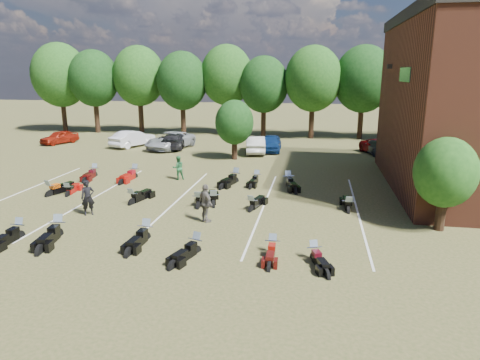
% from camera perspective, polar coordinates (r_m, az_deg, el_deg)
% --- Properties ---
extents(ground, '(160.00, 160.00, 0.00)m').
position_cam_1_polar(ground, '(20.96, -3.36, -5.80)').
color(ground, brown).
rests_on(ground, ground).
extents(car_0, '(2.94, 4.20, 1.33)m').
position_cam_1_polar(car_0, '(47.35, -22.94, 5.28)').
color(car_0, maroon).
rests_on(car_0, ground).
extents(car_1, '(3.34, 5.07, 1.58)m').
position_cam_1_polar(car_1, '(43.28, -14.11, 5.39)').
color(car_1, silver).
rests_on(car_1, ground).
extents(car_2, '(4.01, 6.19, 1.58)m').
position_cam_1_polar(car_2, '(41.29, -9.27, 5.23)').
color(car_2, '#95989D').
rests_on(car_2, ground).
extents(car_3, '(2.47, 5.19, 1.46)m').
position_cam_1_polar(car_3, '(41.39, -8.67, 5.19)').
color(car_3, black).
rests_on(car_3, ground).
extents(car_4, '(1.93, 4.43, 1.49)m').
position_cam_1_polar(car_4, '(39.62, 4.17, 4.92)').
color(car_4, navy).
rests_on(car_4, ground).
extents(car_5, '(2.42, 4.91, 1.55)m').
position_cam_1_polar(car_5, '(38.66, 2.04, 4.76)').
color(car_5, '#A4A49F').
rests_on(car_5, ground).
extents(car_6, '(3.82, 5.28, 1.33)m').
position_cam_1_polar(car_6, '(39.82, 18.33, 4.17)').
color(car_6, '#5A0508').
rests_on(car_6, ground).
extents(car_7, '(3.04, 4.78, 1.29)m').
position_cam_1_polar(car_7, '(40.09, 17.79, 4.24)').
color(car_7, '#343539').
rests_on(car_7, ground).
extents(person_black, '(0.80, 0.75, 1.84)m').
position_cam_1_polar(person_black, '(23.21, -19.63, -2.23)').
color(person_black, black).
rests_on(person_black, ground).
extents(person_green, '(1.00, 0.95, 1.64)m').
position_cam_1_polar(person_green, '(29.35, -8.24, 1.63)').
color(person_green, '#276A3A').
rests_on(person_green, ground).
extents(person_grey, '(1.13, 1.12, 1.92)m').
position_cam_1_polar(person_grey, '(20.89, -4.60, -3.10)').
color(person_grey, '#5E5750').
rests_on(person_grey, ground).
extents(motorcycle_0, '(0.73, 2.28, 1.27)m').
position_cam_1_polar(motorcycle_0, '(21.56, -27.33, -6.86)').
color(motorcycle_0, black).
rests_on(motorcycle_0, ground).
extents(motorcycle_2, '(1.23, 2.63, 1.41)m').
position_cam_1_polar(motorcycle_2, '(20.96, -23.02, -6.97)').
color(motorcycle_2, black).
rests_on(motorcycle_2, ground).
extents(motorcycle_3, '(0.83, 2.37, 1.31)m').
position_cam_1_polar(motorcycle_3, '(19.42, -12.39, -7.80)').
color(motorcycle_3, black).
rests_on(motorcycle_3, ground).
extents(motorcycle_4, '(1.32, 2.29, 1.22)m').
position_cam_1_polar(motorcycle_4, '(17.77, -5.91, -9.66)').
color(motorcycle_4, black).
rests_on(motorcycle_4, ground).
extents(motorcycle_5, '(1.27, 2.09, 1.11)m').
position_cam_1_polar(motorcycle_5, '(17.32, 9.79, -10.47)').
color(motorcycle_5, black).
rests_on(motorcycle_5, ground).
extents(motorcycle_6, '(0.69, 2.03, 1.13)m').
position_cam_1_polar(motorcycle_6, '(17.70, 4.33, -9.73)').
color(motorcycle_6, '#400B09').
rests_on(motorcycle_6, ground).
extents(motorcycle_7, '(0.91, 2.13, 1.15)m').
position_cam_1_polar(motorcycle_7, '(27.41, -21.92, -1.96)').
color(motorcycle_7, '#9D0E0B').
rests_on(motorcycle_7, ground).
extents(motorcycle_8, '(1.51, 2.57, 1.37)m').
position_cam_1_polar(motorcycle_8, '(27.79, -23.95, -1.95)').
color(motorcycle_8, black).
rests_on(motorcycle_8, ground).
extents(motorcycle_9, '(1.30, 2.44, 1.30)m').
position_cam_1_polar(motorcycle_9, '(24.62, -14.13, -3.13)').
color(motorcycle_9, black).
rests_on(motorcycle_9, ground).
extents(motorcycle_10, '(1.39, 2.49, 1.32)m').
position_cam_1_polar(motorcycle_10, '(23.53, -3.56, -3.52)').
color(motorcycle_10, black).
rests_on(motorcycle_10, ground).
extents(motorcycle_11, '(0.82, 2.36, 1.31)m').
position_cam_1_polar(motorcycle_11, '(23.35, -5.54, -3.70)').
color(motorcycle_11, black).
rests_on(motorcycle_11, ground).
extents(motorcycle_12, '(1.24, 2.31, 1.23)m').
position_cam_1_polar(motorcycle_12, '(22.74, 1.54, -4.13)').
color(motorcycle_12, black).
rests_on(motorcycle_12, ground).
extents(motorcycle_13, '(0.79, 2.23, 1.23)m').
position_cam_1_polar(motorcycle_13, '(23.25, 14.20, -4.17)').
color(motorcycle_13, black).
rests_on(motorcycle_13, ground).
extents(motorcycle_14, '(0.92, 2.32, 1.26)m').
position_cam_1_polar(motorcycle_14, '(31.75, -18.79, 0.45)').
color(motorcycle_14, '#3D0808').
rests_on(motorcycle_14, ground).
extents(motorcycle_15, '(0.99, 2.50, 1.36)m').
position_cam_1_polar(motorcycle_15, '(30.52, -13.86, 0.26)').
color(motorcycle_15, '#95100A').
rests_on(motorcycle_15, ground).
extents(motorcycle_18, '(0.88, 2.17, 1.18)m').
position_cam_1_polar(motorcycle_18, '(28.41, 2.20, -0.36)').
color(motorcycle_18, black).
rests_on(motorcycle_18, ground).
extents(motorcycle_19, '(1.48, 2.60, 1.38)m').
position_cam_1_polar(motorcycle_19, '(28.42, -0.63, -0.34)').
color(motorcycle_19, black).
rests_on(motorcycle_19, ground).
extents(motorcycle_20, '(1.47, 2.54, 1.35)m').
position_cam_1_polar(motorcycle_20, '(27.78, 6.44, -0.78)').
color(motorcycle_20, black).
rests_on(motorcycle_20, ground).
extents(tree_line, '(56.00, 6.00, 9.79)m').
position_cam_1_polar(tree_line, '(48.46, 3.53, 13.27)').
color(tree_line, black).
rests_on(tree_line, ground).
extents(young_tree_near_building, '(2.80, 2.80, 4.16)m').
position_cam_1_polar(young_tree_near_building, '(21.42, 25.72, 0.90)').
color(young_tree_near_building, black).
rests_on(young_tree_near_building, ground).
extents(young_tree_midfield, '(3.20, 3.20, 4.70)m').
position_cam_1_polar(young_tree_midfield, '(35.49, -0.75, 7.69)').
color(young_tree_midfield, black).
rests_on(young_tree_midfield, ground).
extents(parking_lines, '(20.10, 14.00, 0.01)m').
position_cam_1_polar(parking_lines, '(24.49, -8.57, -2.92)').
color(parking_lines, silver).
rests_on(parking_lines, ground).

